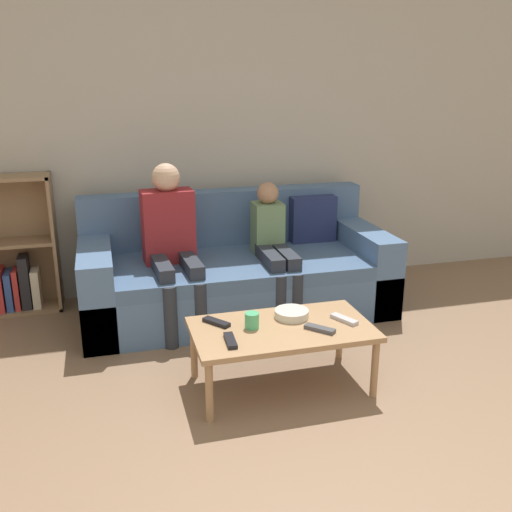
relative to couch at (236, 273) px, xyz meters
name	(u,v)px	position (x,y,z in m)	size (l,w,h in m)	color
wall_back	(204,127)	(-0.11, 0.58, 1.02)	(12.00, 0.06, 2.60)	#B7B2A8
couch	(236,273)	(0.00, 0.00, 0.00)	(2.20, 0.98, 0.84)	#4C6B93
bookshelf	(3,262)	(-1.65, 0.42, 0.10)	(0.71, 0.28, 1.01)	#8E7051
coffee_table	(282,333)	(-0.02, -1.17, 0.05)	(0.99, 0.55, 0.36)	#A87F56
person_adult	(171,235)	(-0.48, -0.10, 0.36)	(0.37, 0.68, 1.11)	#282D38
person_child	(274,244)	(0.24, -0.15, 0.25)	(0.22, 0.66, 0.95)	#282D38
cup_near	(252,321)	(-0.19, -1.14, 0.13)	(0.08, 0.08, 0.09)	#4CB77A
tv_remote_0	(320,329)	(0.16, -1.27, 0.10)	(0.15, 0.16, 0.02)	#47474C
tv_remote_1	(230,341)	(-0.34, -1.28, 0.10)	(0.06, 0.17, 0.02)	black
tv_remote_2	(216,322)	(-0.36, -1.04, 0.10)	(0.14, 0.16, 0.02)	black
tv_remote_3	(344,319)	(0.34, -1.19, 0.10)	(0.12, 0.17, 0.02)	#B7B7BC
snack_bowl	(292,314)	(0.07, -1.06, 0.11)	(0.19, 0.19, 0.05)	beige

